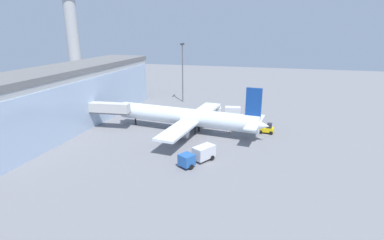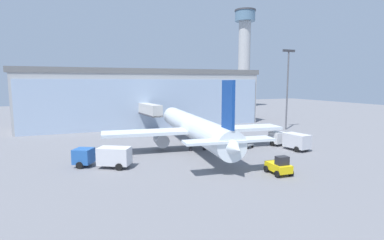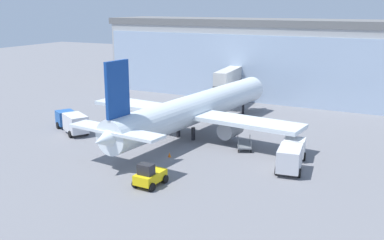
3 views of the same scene
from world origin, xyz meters
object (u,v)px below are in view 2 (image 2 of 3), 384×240
apron_light_mast (288,82)px  baggage_cart (244,144)px  jet_bridge (148,110)px  control_tower (244,52)px  fuel_truck (290,140)px  safety_cone_nose (229,158)px  airplane (194,127)px  safety_cone_wingtip (116,158)px  pushback_tug (279,166)px  catering_truck (104,156)px

apron_light_mast → baggage_cart: apron_light_mast is taller
jet_bridge → apron_light_mast: bearing=-113.1°
baggage_cart → control_tower: bearing=-55.2°
fuel_truck → safety_cone_nose: (-13.00, -2.44, -1.19)m
baggage_cart → airplane: bearing=47.0°
jet_bridge → apron_light_mast: 32.05m
baggage_cart → safety_cone_wingtip: baggage_cart is taller
baggage_cart → safety_cone_nose: size_ratio=5.82×
fuel_truck → pushback_tug: fuel_truck is taller
apron_light_mast → safety_cone_nose: 33.60m
catering_truck → jet_bridge: bearing=-85.3°
jet_bridge → airplane: bearing=-177.1°
airplane → safety_cone_wingtip: 13.85m
jet_bridge → apron_light_mast: apron_light_mast is taller
fuel_truck → catering_truck: bearing=81.5°
jet_bridge → baggage_cart: jet_bridge is taller
fuel_truck → baggage_cart: 7.49m
jet_bridge → control_tower: 72.51m
jet_bridge → fuel_truck: size_ratio=1.57×
jet_bridge → catering_truck: jet_bridge is taller
apron_light_mast → safety_cone_wingtip: apron_light_mast is taller
airplane → control_tower: bearing=-31.3°
catering_truck → baggage_cart: bearing=-141.6°
pushback_tug → safety_cone_wingtip: 22.13m
apron_light_mast → safety_cone_nose: apron_light_mast is taller
catering_truck → pushback_tug: (18.69, -11.22, -0.49)m
airplane → pushback_tug: 17.67m
control_tower → apron_light_mast: 61.24m
apron_light_mast → safety_cone_wingtip: (-40.50, -12.10, -10.49)m
pushback_tug → safety_cone_wingtip: (-16.77, 14.44, -0.70)m
control_tower → pushback_tug: 97.01m
airplane → apron_light_mast: bearing=-63.7°
apron_light_mast → fuel_truck: (-12.97, -16.13, -9.30)m
airplane → baggage_cart: size_ratio=11.38×
control_tower → safety_cone_nose: (-49.94, -73.53, -22.95)m
jet_bridge → control_tower: bearing=-54.7°
fuel_truck → airplane: bearing=57.8°
airplane → fuel_truck: size_ratio=4.85×
catering_truck → safety_cone_nose: 16.81m
airplane → fuel_truck: airplane is taller
jet_bridge → pushback_tug: 37.24m
control_tower → apron_light_mast: bearing=-113.6°
fuel_truck → safety_cone_wingtip: size_ratio=13.66×
baggage_cart → safety_cone_wingtip: (-21.12, 0.28, -0.23)m
baggage_cart → safety_cone_nose: 9.05m
safety_cone_wingtip → airplane: bearing=11.5°
pushback_tug → catering_truck: bearing=62.6°
jet_bridge → airplane: size_ratio=0.32×
safety_cone_wingtip → jet_bridge: bearing=64.3°
catering_truck → baggage_cart: size_ratio=2.31×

